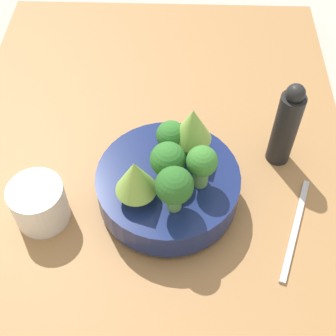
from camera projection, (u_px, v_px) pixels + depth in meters
ground_plane at (150, 224)px, 0.81m from camera, size 6.00×6.00×0.00m
table at (150, 218)px, 0.79m from camera, size 1.18×0.71×0.04m
bowl at (168, 186)px, 0.76m from camera, size 0.23×0.23×0.07m
broccoli_floret_center at (168, 161)px, 0.70m from camera, size 0.06×0.06×0.07m
romanesco_piece_far at (135, 177)px, 0.67m from camera, size 0.06×0.06×0.08m
broccoli_floret_right at (171, 137)px, 0.74m from camera, size 0.05×0.05×0.06m
romanesco_piece_near at (193, 126)px, 0.71m from camera, size 0.06×0.06×0.10m
broccoli_floret_left at (174, 187)px, 0.66m from camera, size 0.06×0.06×0.08m
broccoli_floret_front at (202, 164)px, 0.69m from camera, size 0.05×0.05×0.08m
cup at (39, 204)px, 0.74m from camera, size 0.09×0.09×0.08m
pepper_mill at (286, 126)px, 0.78m from camera, size 0.04×0.04×0.17m
fork at (295, 229)px, 0.75m from camera, size 0.19×0.07×0.01m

